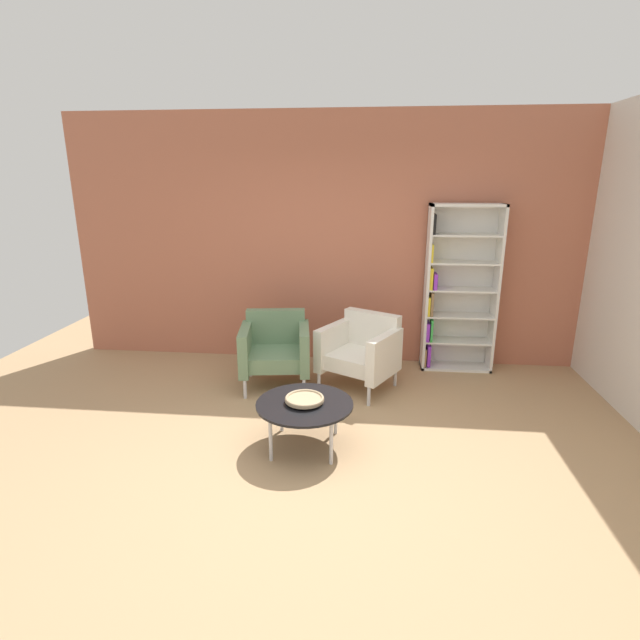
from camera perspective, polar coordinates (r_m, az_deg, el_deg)
name	(u,v)px	position (r m, az deg, el deg)	size (l,w,h in m)	color
ground_plane	(315,467)	(3.98, -0.58, -16.78)	(8.32, 8.32, 0.00)	tan
brick_back_panel	(338,241)	(5.83, 2.12, 9.21)	(6.40, 0.12, 2.90)	#B2664C
bookshelf_tall	(456,291)	(5.79, 15.63, 3.33)	(0.80, 0.30, 1.90)	silver
coffee_table_low	(305,406)	(4.06, -1.81, -10.01)	(0.80, 0.80, 0.40)	black
decorative_bowl	(305,399)	(4.03, -1.82, -9.19)	(0.32, 0.32, 0.05)	tan
armchair_spare_guest	(275,348)	(5.26, -5.24, -3.26)	(0.80, 0.75, 0.78)	slate
armchair_by_bookshelf	(361,350)	(5.19, 4.85, -3.51)	(0.93, 0.91, 0.78)	white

